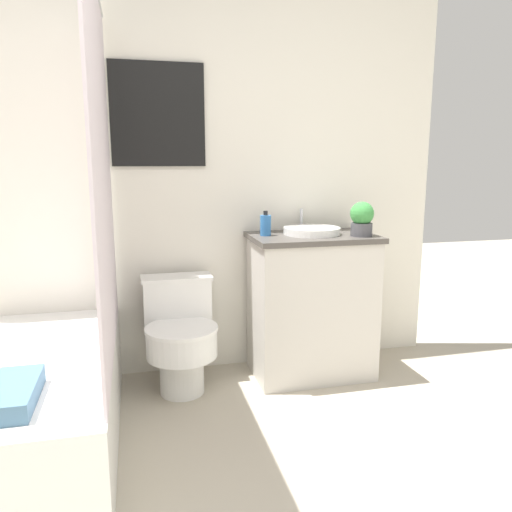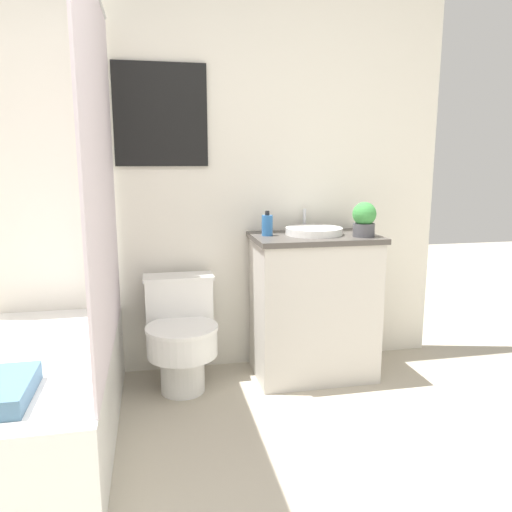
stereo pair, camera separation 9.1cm
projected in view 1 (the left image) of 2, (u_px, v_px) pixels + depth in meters
wall_back at (183, 159)px, 2.84m from camera, size 3.10×0.07×2.50m
shower_area at (44, 389)px, 2.17m from camera, size 0.66×1.38×1.98m
toilet at (180, 334)px, 2.72m from camera, size 0.39×0.51×0.61m
vanity at (311, 305)px, 2.90m from camera, size 0.71×0.46×0.83m
sink at (312, 231)px, 2.84m from camera, size 0.32×0.36×0.13m
soap_bottle at (266, 225)px, 2.78m from camera, size 0.06×0.06×0.14m
potted_plant at (362, 219)px, 2.76m from camera, size 0.13×0.13×0.19m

